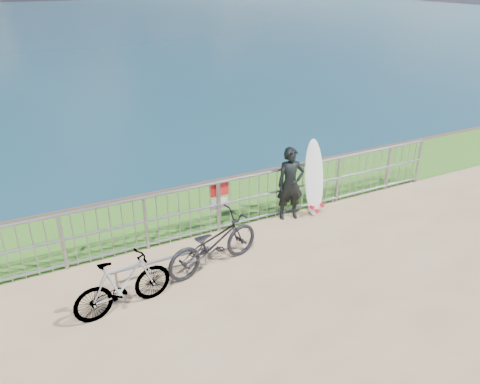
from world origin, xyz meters
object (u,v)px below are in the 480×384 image
bicycle_far (123,284)px  surfer (290,184)px  surfboard (314,181)px  bicycle_near (213,243)px

bicycle_far → surfer: bearing=-78.5°
surfboard → bicycle_far: size_ratio=1.06×
surfer → surfboard: bearing=9.1°
surfer → surfboard: (0.57, -0.05, -0.02)m
bicycle_far → bicycle_near: bearing=-83.8°
bicycle_near → bicycle_far: size_ratio=1.19×
surfer → bicycle_far: bearing=-146.0°
surfer → surfboard: 0.58m
surfer → bicycle_near: (-2.22, -0.97, -0.30)m
surfboard → bicycle_near: 2.96m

